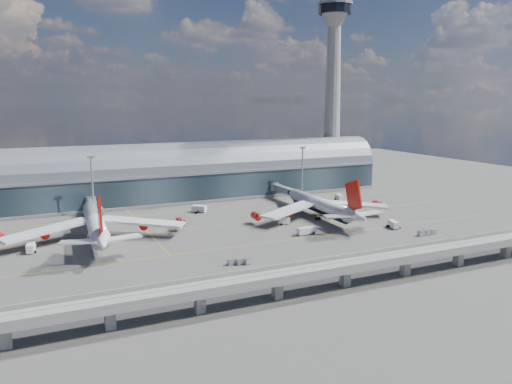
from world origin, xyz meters
name	(u,v)px	position (x,y,z in m)	size (l,w,h in m)	color
ground	(257,235)	(0.00, 0.00, 0.00)	(500.00, 500.00, 0.00)	#474744
taxi_lines	(234,222)	(0.00, 22.11, 0.01)	(200.00, 80.12, 0.01)	gold
terminal	(192,175)	(0.00, 77.99, 11.34)	(200.00, 30.00, 28.00)	#1E2B33
control_tower	(333,94)	(85.00, 83.00, 51.64)	(19.00, 19.00, 103.00)	gray
guideway	(346,267)	(0.00, -55.00, 5.29)	(220.00, 8.50, 7.20)	gray
floodlight_mast_left	(92,185)	(-50.00, 55.00, 13.63)	(3.00, 0.70, 25.70)	gray
floodlight_mast_right	(302,171)	(50.00, 55.00, 13.63)	(3.00, 0.70, 25.70)	gray
airliner_left	(96,224)	(-53.74, 17.75, 5.86)	(64.09, 67.33, 20.51)	white
airliner_right	(322,206)	(35.45, 13.25, 5.21)	(60.53, 63.26, 20.07)	white
jet_bridge_left	(94,206)	(-50.11, 53.12, 5.18)	(4.40, 28.00, 7.25)	gray
jet_bridge_right	(286,190)	(39.02, 51.18, 5.18)	(4.40, 32.00, 7.25)	gray
service_truck_0	(31,247)	(-74.71, 12.43, 1.49)	(3.07, 7.16, 2.88)	silver
service_truck_1	(284,221)	(16.40, 10.62, 1.33)	(4.91, 3.08, 2.64)	silver
service_truck_2	(306,231)	(16.81, -6.25, 1.40)	(7.53, 2.67, 2.68)	silver
service_truck_3	(393,224)	(51.86, -11.97, 1.40)	(3.55, 6.03, 2.74)	silver
service_truck_4	(339,197)	(63.35, 41.84, 1.42)	(2.82, 5.05, 2.81)	silver
service_truck_5	(199,209)	(-7.28, 44.91, 1.56)	(6.19, 6.15, 3.05)	silver
cargo_train_0	(239,262)	(-18.59, -27.30, 0.85)	(7.36, 3.78, 1.62)	gray
cargo_train_1	(280,268)	(-10.20, -37.68, 0.83)	(7.21, 2.19, 1.59)	gray
cargo_train_2	(427,232)	(56.21, -25.26, 0.96)	(8.28, 1.85, 1.85)	gray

